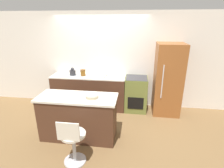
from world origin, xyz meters
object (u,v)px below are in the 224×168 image
at_px(kettle, 73,72).
at_px(refrigerator, 168,80).
at_px(oven_range, 136,94).
at_px(stool_chair, 73,142).
at_px(mixing_bowl, 102,75).

bearing_deg(kettle, refrigerator, -0.59).
xyz_separation_m(oven_range, stool_chair, (-1.03, -2.13, -0.04)).
xyz_separation_m(kettle, mixing_bowl, (0.82, -0.00, -0.04)).
relative_size(oven_range, refrigerator, 0.51).
relative_size(stool_chair, mixing_bowl, 3.10).
xyz_separation_m(oven_range, refrigerator, (0.79, -0.04, 0.45)).
height_order(oven_range, refrigerator, refrigerator).
height_order(stool_chair, mixing_bowl, mixing_bowl).
relative_size(stool_chair, kettle, 4.22).
xyz_separation_m(refrigerator, mixing_bowl, (-1.72, 0.03, 0.06)).
xyz_separation_m(stool_chair, kettle, (-0.72, 2.12, 0.59)).
height_order(refrigerator, kettle, refrigerator).
bearing_deg(kettle, oven_range, 0.34).
bearing_deg(oven_range, mixing_bowl, -179.36).
relative_size(oven_range, stool_chair, 1.05).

